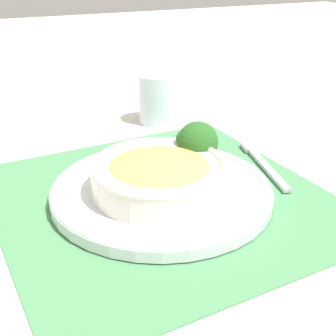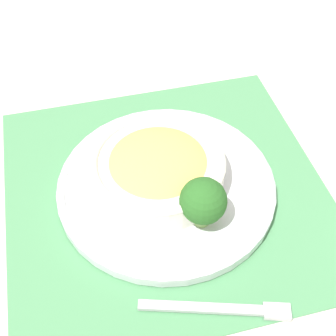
# 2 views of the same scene
# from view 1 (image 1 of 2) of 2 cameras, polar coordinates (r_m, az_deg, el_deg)

# --- Properties ---
(ground_plane) EXTENTS (4.00, 4.00, 0.00)m
(ground_plane) POSITION_cam_1_polar(r_m,az_deg,el_deg) (0.68, -0.77, -3.83)
(ground_plane) COLOR beige
(placemat) EXTENTS (0.49, 0.50, 0.00)m
(placemat) POSITION_cam_1_polar(r_m,az_deg,el_deg) (0.67, -0.77, -3.68)
(placemat) COLOR #4C8C59
(placemat) RESTS_ON ground_plane
(plate) EXTENTS (0.31, 0.31, 0.02)m
(plate) POSITION_cam_1_polar(r_m,az_deg,el_deg) (0.67, -0.78, -2.68)
(plate) COLOR silver
(plate) RESTS_ON placemat
(bowl) EXTENTS (0.19, 0.19, 0.05)m
(bowl) POSITION_cam_1_polar(r_m,az_deg,el_deg) (0.64, -1.05, -0.76)
(bowl) COLOR silver
(bowl) RESTS_ON plate
(broccoli_floret) EXTENTS (0.06, 0.06, 0.07)m
(broccoli_floret) POSITION_cam_1_polar(r_m,az_deg,el_deg) (0.71, 3.59, 3.14)
(broccoli_floret) COLOR #84AD5B
(broccoli_floret) RESTS_ON plate
(carrot_slice_near) EXTENTS (0.04, 0.04, 0.01)m
(carrot_slice_near) POSITION_cam_1_polar(r_m,az_deg,el_deg) (0.70, -4.23, -0.72)
(carrot_slice_near) COLOR orange
(carrot_slice_near) RESTS_ON plate
(carrot_slice_middle) EXTENTS (0.04, 0.04, 0.01)m
(carrot_slice_middle) POSITION_cam_1_polar(r_m,az_deg,el_deg) (0.69, -4.88, -1.12)
(carrot_slice_middle) COLOR orange
(carrot_slice_middle) RESTS_ON plate
(carrot_slice_far) EXTENTS (0.04, 0.04, 0.01)m
(carrot_slice_far) POSITION_cam_1_polar(r_m,az_deg,el_deg) (0.68, -5.31, -1.60)
(carrot_slice_far) COLOR orange
(carrot_slice_far) RESTS_ON plate
(carrot_slice_extra) EXTENTS (0.04, 0.04, 0.01)m
(carrot_slice_extra) POSITION_cam_1_polar(r_m,az_deg,el_deg) (0.67, -5.50, -2.11)
(carrot_slice_extra) COLOR orange
(carrot_slice_extra) RESTS_ON plate
(water_glass) EXTENTS (0.08, 0.08, 0.10)m
(water_glass) POSITION_cam_1_polar(r_m,az_deg,el_deg) (0.96, -1.30, 8.13)
(water_glass) COLOR silver
(water_glass) RESTS_ON ground_plane
(fork) EXTENTS (0.05, 0.18, 0.01)m
(fork) POSITION_cam_1_polar(r_m,az_deg,el_deg) (0.79, 11.16, 0.93)
(fork) COLOR #B7B7BC
(fork) RESTS_ON placemat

